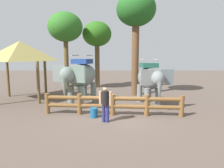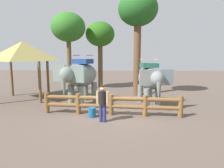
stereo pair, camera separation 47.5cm
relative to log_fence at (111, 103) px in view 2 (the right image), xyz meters
name	(u,v)px [view 2 (the right image)]	position (x,y,z in m)	size (l,w,h in m)	color
ground_plane	(111,116)	(0.00, -0.14, -0.60)	(60.00, 60.00, 0.00)	brown
log_fence	(111,103)	(0.00, 0.00, 0.00)	(6.91, 0.78, 1.05)	brown
elephant_near_left	(81,77)	(-1.93, 2.26, 1.08)	(2.54, 3.57, 3.00)	slate
elephant_center	(150,80)	(2.18, 2.01, 0.94)	(1.86, 3.25, 2.75)	slate
tourist_woman_in_black	(103,101)	(-0.32, -1.05, 0.35)	(0.57, 0.38, 1.65)	navy
thatched_shelter	(23,52)	(-6.03, 3.51, 2.59)	(4.00, 4.00, 3.88)	brown
tree_far_left	(138,13)	(1.68, 5.13, 5.35)	(2.82, 2.82, 7.40)	brown
tree_back_center	(68,28)	(-3.87, 7.19, 4.57)	(2.83, 2.83, 6.47)	brown
tree_far_right	(100,36)	(-1.40, 8.91, 4.14)	(2.63, 2.63, 6.00)	brown
feed_bucket	(92,112)	(-0.90, -0.38, -0.37)	(0.38, 0.38, 0.46)	#19598C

